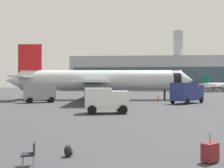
{
  "coord_description": "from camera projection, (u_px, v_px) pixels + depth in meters",
  "views": [
    {
      "loc": [
        0.07,
        -4.83,
        3.02
      ],
      "look_at": [
        -2.21,
        26.94,
        3.0
      ],
      "focal_mm": 42.41,
      "sensor_mm": 36.0,
      "label": 1
    }
  ],
  "objects": [
    {
      "name": "safety_cone_near",
      "position": [
        122.0,
        97.0,
        52.15
      ],
      "size": [
        0.44,
        0.44,
        0.77
      ],
      "color": "#F2590C",
      "rests_on": "ground"
    },
    {
      "name": "airplane_taxiing",
      "position": [
        222.0,
        86.0,
        96.79
      ],
      "size": [
        18.62,
        20.2,
        6.4
      ],
      "color": "white",
      "rests_on": "ground"
    },
    {
      "name": "cargo_van",
      "position": [
        106.0,
        99.0,
        27.09
      ],
      "size": [
        4.7,
        3.03,
        2.6
      ],
      "color": "white",
      "rests_on": "ground"
    },
    {
      "name": "traveller_backpack",
      "position": [
        68.0,
        151.0,
        10.96
      ],
      "size": [
        0.36,
        0.4,
        0.48
      ],
      "color": "black",
      "rests_on": "ground"
    },
    {
      "name": "airplane_at_gate",
      "position": [
        100.0,
        80.0,
        49.99
      ],
      "size": [
        35.76,
        32.27,
        10.5
      ],
      "color": "silver",
      "rests_on": "ground"
    },
    {
      "name": "rolling_suitcase",
      "position": [
        210.0,
        152.0,
        10.17
      ],
      "size": [
        0.75,
        0.71,
        1.1
      ],
      "color": "maroon",
      "rests_on": "ground"
    },
    {
      "name": "fuel_truck",
      "position": [
        187.0,
        92.0,
        40.62
      ],
      "size": [
        5.77,
        6.09,
        3.2
      ],
      "color": "navy",
      "rests_on": "ground"
    },
    {
      "name": "terminal_building",
      "position": [
        154.0,
        74.0,
        121.3
      ],
      "size": [
        74.29,
        16.98,
        27.16
      ],
      "color": "#9EA3AD",
      "rests_on": "ground"
    },
    {
      "name": "service_truck",
      "position": [
        39.0,
        93.0,
        42.56
      ],
      "size": [
        5.26,
        4.28,
        2.9
      ],
      "color": "gray",
      "rests_on": "ground"
    },
    {
      "name": "gate_chair",
      "position": [
        30.0,
        153.0,
        9.68
      ],
      "size": [
        0.59,
        0.59,
        0.86
      ],
      "color": "black",
      "rests_on": "ground"
    },
    {
      "name": "safety_cone_mid",
      "position": [
        158.0,
        97.0,
        51.57
      ],
      "size": [
        0.44,
        0.44,
        0.75
      ],
      "color": "#F2590C",
      "rests_on": "ground"
    }
  ]
}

